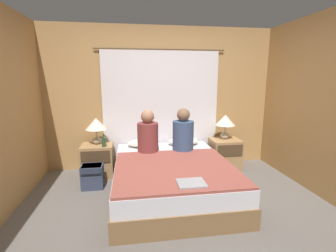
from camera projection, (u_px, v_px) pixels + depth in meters
ground_plane at (180, 215)px, 2.92m from camera, size 16.00×16.00×0.00m
wall_back at (161, 99)px, 4.39m from camera, size 4.14×0.06×2.50m
curtain_panel at (161, 110)px, 4.36m from camera, size 2.26×0.02×2.11m
bed at (171, 177)px, 3.47m from camera, size 1.59×2.09×0.46m
nightstand_left at (98, 160)px, 4.05m from camera, size 0.51×0.45×0.54m
nightstand_right at (225, 154)px, 4.39m from camera, size 0.51×0.45×0.54m
lamp_left at (96, 125)px, 3.99m from camera, size 0.35×0.35×0.44m
lamp_right at (225, 122)px, 4.33m from camera, size 0.35×0.35×0.44m
pillow_left at (143, 143)px, 4.16m from camera, size 0.54×0.34×0.12m
pillow_right at (183, 141)px, 4.27m from camera, size 0.54×0.34×0.12m
blanket_on_bed at (175, 168)px, 3.14m from camera, size 1.53×1.45×0.03m
person_left_in_bed at (148, 135)px, 3.78m from camera, size 0.32×0.32×0.68m
person_right_in_bed at (183, 133)px, 3.86m from camera, size 0.33×0.33×0.69m
beer_bottle_on_left_stand at (104, 142)px, 3.88m from camera, size 0.07×0.07×0.21m
laptop_on_bed at (191, 183)px, 2.64m from camera, size 0.30×0.25×0.02m
backpack_on_floor at (92, 175)px, 3.62m from camera, size 0.31×0.27×0.36m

